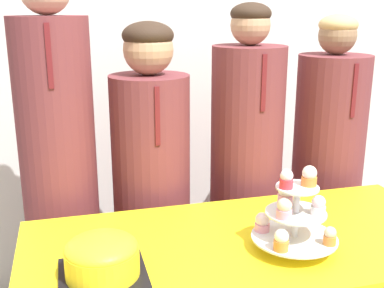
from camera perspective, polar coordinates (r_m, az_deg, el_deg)
wall_back at (r=2.54m, az=-2.99°, el=13.51°), size 9.00×0.06×2.70m
round_cake at (r=1.35m, az=-10.60°, el=-13.06°), size 0.24×0.24×0.12m
cupcake_stand at (r=1.48m, az=12.01°, el=-8.12°), size 0.26×0.26×0.26m
student_0 at (r=1.98m, az=-15.31°, el=-4.89°), size 0.29×0.30×1.62m
student_1 at (r=2.04m, az=-4.76°, el=-6.98°), size 0.32×0.32×1.41m
student_2 at (r=2.14m, az=6.33°, el=-5.16°), size 0.31×0.31×1.48m
student_3 at (r=2.31m, az=15.53°, el=-4.67°), size 0.32×0.32×1.43m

